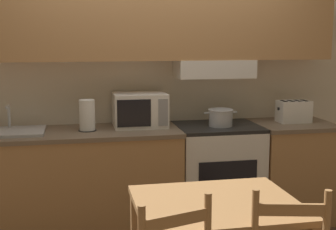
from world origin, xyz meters
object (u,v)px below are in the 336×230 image
stove_range (217,174)px  dining_table (216,222)px  cooking_pot (221,117)px  sink_basin (7,132)px  paper_towel_roll (87,115)px  microwave (140,110)px  toaster (294,111)px

stove_range → dining_table: stove_range is taller
cooking_pot → sink_basin: sink_basin is taller
stove_range → paper_towel_roll: 1.28m
stove_range → paper_towel_roll: bearing=-179.0°
stove_range → sink_basin: (-1.78, -0.01, 0.47)m
microwave → cooking_pot: bearing=-10.9°
microwave → toaster: 1.42m
sink_basin → toaster: bearing=0.6°
toaster → sink_basin: 2.51m
microwave → paper_towel_roll: (-0.46, -0.11, -0.02)m
sink_basin → dining_table: size_ratio=0.65×
toaster → dining_table: 1.98m
stove_range → dining_table: bearing=-107.6°
sink_basin → paper_towel_roll: paper_towel_roll is taller
toaster → stove_range: bearing=-178.8°
cooking_pot → toaster: toaster is taller
dining_table → cooking_pot: bearing=71.6°
cooking_pot → sink_basin: (-1.79, 0.03, -0.06)m
microwave → sink_basin: microwave is taller
stove_range → sink_basin: size_ratio=1.53×
microwave → sink_basin: (-1.10, -0.10, -0.13)m
toaster → paper_towel_roll: (-1.87, -0.04, 0.03)m
microwave → sink_basin: bearing=-174.6°
sink_basin → dining_table: bearing=-49.0°
cooking_pot → paper_towel_roll: 1.15m
cooking_pot → paper_towel_roll: bearing=179.0°
cooking_pot → microwave: bearing=169.1°
microwave → toaster: bearing=-3.1°
paper_towel_roll → dining_table: size_ratio=0.29×
stove_range → toaster: size_ratio=3.00×
stove_range → cooking_pot: cooking_pot is taller
toaster → paper_towel_roll: paper_towel_roll is taller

